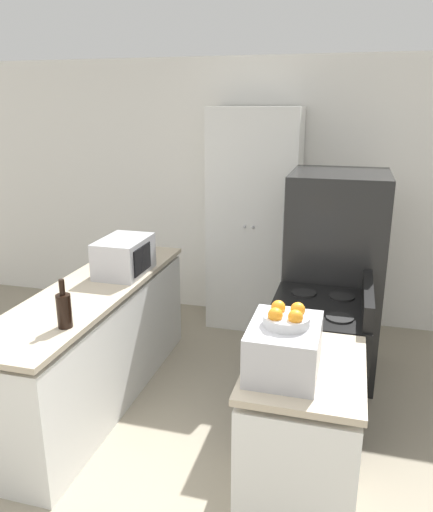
% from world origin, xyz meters
% --- Properties ---
extents(wall_back, '(7.00, 0.06, 2.60)m').
position_xyz_m(wall_back, '(0.00, 3.16, 1.30)').
color(wall_back, white).
rests_on(wall_back, ground_plane).
extents(counter_left, '(0.60, 2.24, 0.90)m').
position_xyz_m(counter_left, '(-0.80, 1.22, 0.43)').
color(counter_left, silver).
rests_on(counter_left, ground_plane).
extents(counter_right, '(0.60, 0.81, 0.90)m').
position_xyz_m(counter_right, '(0.80, 0.51, 0.43)').
color(counter_right, silver).
rests_on(counter_right, ground_plane).
extents(pantry_cabinet, '(0.85, 0.50, 2.14)m').
position_xyz_m(pantry_cabinet, '(0.06, 2.87, 1.07)').
color(pantry_cabinet, silver).
rests_on(pantry_cabinet, ground_plane).
extents(stove, '(0.66, 0.76, 1.06)m').
position_xyz_m(stove, '(0.82, 1.31, 0.46)').
color(stove, black).
rests_on(stove, ground_plane).
extents(refrigerator, '(0.77, 0.78, 1.67)m').
position_xyz_m(refrigerator, '(0.87, 2.12, 0.83)').
color(refrigerator, black).
rests_on(refrigerator, ground_plane).
extents(microwave, '(0.34, 0.48, 0.28)m').
position_xyz_m(microwave, '(-0.70, 1.56, 1.04)').
color(microwave, '#B2B2B7').
rests_on(microwave, counter_left).
extents(wine_bottle, '(0.09, 0.09, 0.30)m').
position_xyz_m(wine_bottle, '(-0.62, 0.58, 1.01)').
color(wine_bottle, black).
rests_on(wine_bottle, counter_left).
extents(toaster_oven, '(0.35, 0.45, 0.25)m').
position_xyz_m(toaster_oven, '(0.70, 0.42, 1.02)').
color(toaster_oven, '#B2B2B7').
rests_on(toaster_oven, counter_right).
extents(fruit_bowl, '(0.23, 0.23, 0.10)m').
position_xyz_m(fruit_bowl, '(0.71, 0.42, 1.19)').
color(fruit_bowl, silver).
rests_on(fruit_bowl, toaster_oven).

